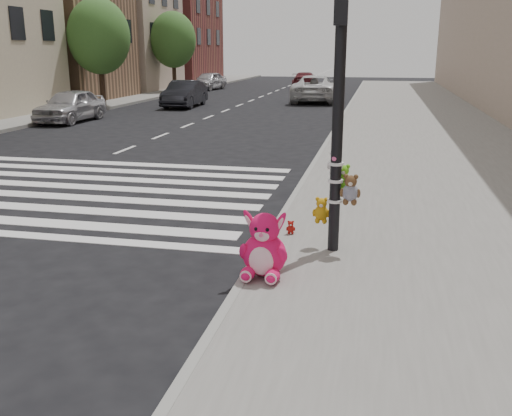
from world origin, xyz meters
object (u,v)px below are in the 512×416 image
(pink_bunny, at_px, (264,249))
(red_teddy, at_px, (291,227))
(signal_pole, at_px, (338,143))
(car_white_near, at_px, (314,89))
(car_silver_far, at_px, (70,106))
(car_dark_far, at_px, (185,94))

(pink_bunny, distance_m, red_teddy, 1.85)
(signal_pole, distance_m, car_white_near, 26.33)
(signal_pole, relative_size, red_teddy, 17.93)
(signal_pole, xyz_separation_m, pink_bunny, (-0.82, -1.24, -1.23))
(red_teddy, bearing_deg, car_silver_far, 122.39)
(signal_pole, height_order, car_white_near, signal_pole)
(car_silver_far, xyz_separation_m, car_dark_far, (2.64, 7.28, 0.01))
(red_teddy, height_order, car_silver_far, car_silver_far)
(car_silver_far, relative_size, car_dark_far, 0.96)
(red_teddy, bearing_deg, car_dark_far, 105.32)
(red_teddy, relative_size, car_silver_far, 0.05)
(car_dark_far, bearing_deg, car_silver_far, -112.13)
(car_dark_far, bearing_deg, red_teddy, -68.98)
(car_white_near, bearing_deg, car_silver_far, 47.66)
(signal_pole, distance_m, red_teddy, 1.76)
(signal_pole, xyz_separation_m, car_white_near, (-3.28, 26.11, -0.96))
(red_teddy, xyz_separation_m, car_white_near, (-2.53, 25.53, 0.52))
(pink_bunny, xyz_separation_m, car_dark_far, (-8.95, 22.86, 0.19))
(signal_pole, relative_size, car_dark_far, 0.94)
(car_dark_far, xyz_separation_m, car_white_near, (6.49, 4.49, 0.07))
(car_silver_far, bearing_deg, pink_bunny, -53.44)
(car_silver_far, xyz_separation_m, car_white_near, (9.13, 11.77, 0.08))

